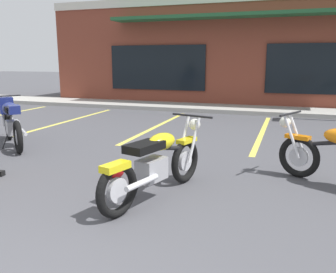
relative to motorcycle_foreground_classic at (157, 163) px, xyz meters
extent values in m
plane|color=#47474C|center=(-0.41, 0.82, -0.46)|extent=(80.00, 80.00, 0.00)
cube|color=#A8A59E|center=(-0.41, 8.39, -0.39)|extent=(22.00, 1.80, 0.14)
cube|color=brown|center=(-0.41, 12.04, 1.55)|extent=(15.04, 5.79, 4.03)
cube|color=black|center=(-3.41, 9.10, 0.99)|extent=(3.85, 0.06, 1.70)
cube|color=black|center=(2.60, 9.10, 0.99)|extent=(3.85, 0.06, 1.70)
cube|color=#235933|center=(-0.41, 8.69, 2.77)|extent=(9.02, 0.90, 0.12)
cube|color=#DBCC4C|center=(-4.53, 4.79, -0.46)|extent=(0.12, 4.80, 0.01)
cube|color=#DBCC4C|center=(-1.78, 4.79, -0.46)|extent=(0.12, 4.80, 0.01)
cube|color=#DBCC4C|center=(0.97, 4.79, -0.46)|extent=(0.12, 4.80, 0.01)
torus|color=black|center=(-0.20, -0.71, -0.14)|extent=(0.27, 0.64, 0.64)
cylinder|color=#B7B7BC|center=(-0.20, -0.71, -0.14)|extent=(0.14, 0.29, 0.29)
torus|color=black|center=(0.19, 0.67, -0.14)|extent=(0.27, 0.64, 0.64)
cylinder|color=#B7B7BC|center=(0.19, 0.67, -0.14)|extent=(0.14, 0.29, 0.29)
cylinder|color=silver|center=(0.13, 0.79, 0.18)|extent=(0.13, 0.32, 0.66)
cylinder|color=silver|center=(0.30, 0.74, 0.18)|extent=(0.13, 0.32, 0.66)
cylinder|color=black|center=(0.24, 0.84, 0.50)|extent=(0.64, 0.21, 0.03)
sphere|color=silver|center=(0.26, 0.92, 0.36)|extent=(0.21, 0.21, 0.17)
cube|color=yellow|center=(0.20, 0.71, 0.16)|extent=(0.23, 0.38, 0.06)
cube|color=#9E9EA3|center=(-0.03, -0.10, -0.06)|extent=(0.34, 0.45, 0.28)
cylinder|color=silver|center=(0.01, -0.49, -0.10)|extent=(0.22, 0.55, 0.07)
cylinder|color=black|center=(0.02, 0.09, 0.18)|extent=(0.31, 0.92, 0.26)
ellipsoid|color=yellow|center=(0.03, 0.11, 0.26)|extent=(0.38, 0.53, 0.22)
cube|color=black|center=(-0.07, -0.23, 0.26)|extent=(0.41, 0.58, 0.10)
cube|color=yellow|center=(-0.21, -0.73, 0.14)|extent=(0.25, 0.39, 0.08)
cylinder|color=black|center=(-0.22, -0.12, -0.32)|extent=(0.14, 0.06, 0.29)
torus|color=black|center=(-3.27, 1.22, -0.14)|extent=(0.55, 0.49, 0.64)
cylinder|color=#B7B7BC|center=(-3.27, 1.22, -0.14)|extent=(0.26, 0.23, 0.29)
torus|color=black|center=(-4.35, 2.16, -0.14)|extent=(0.55, 0.49, 0.64)
cylinder|color=#B7B7BC|center=(-4.35, 2.16, -0.14)|extent=(0.26, 0.23, 0.29)
cylinder|color=silver|center=(-4.49, 2.16, 0.18)|extent=(0.27, 0.25, 0.66)
cylinder|color=silver|center=(-4.37, 2.30, 0.18)|extent=(0.27, 0.25, 0.66)
cylinder|color=black|center=(-4.49, 2.28, 0.50)|extent=(0.46, 0.52, 0.03)
sphere|color=silver|center=(-4.55, 2.33, 0.36)|extent=(0.24, 0.24, 0.17)
cube|color=navy|center=(-4.38, 2.19, 0.16)|extent=(0.36, 0.34, 0.06)
cube|color=#9E9EA3|center=(-3.75, 1.64, -0.06)|extent=(0.46, 0.44, 0.28)
cylinder|color=silver|center=(-3.38, 1.50, -0.10)|extent=(0.46, 0.41, 0.07)
cylinder|color=black|center=(-3.90, 1.77, 0.18)|extent=(0.75, 0.66, 0.26)
ellipsoid|color=navy|center=(-3.93, 1.80, 0.30)|extent=(0.59, 0.57, 0.26)
cube|color=navy|center=(-4.39, 2.20, 0.30)|extent=(0.36, 0.37, 0.36)
cube|color=black|center=(-3.67, 1.57, 0.32)|extent=(0.46, 0.44, 0.10)
cube|color=navy|center=(-3.45, 1.38, 0.36)|extent=(0.37, 0.36, 0.16)
cylinder|color=black|center=(-3.81, 1.46, -0.32)|extent=(0.11, 0.12, 0.29)
torus|color=black|center=(1.75, 1.45, -0.14)|extent=(0.62, 0.37, 0.64)
cylinder|color=#B7B7BC|center=(1.75, 1.45, -0.14)|extent=(0.29, 0.18, 0.29)
cylinder|color=silver|center=(1.62, 1.42, 0.18)|extent=(0.31, 0.18, 0.66)
cylinder|color=silver|center=(1.70, 1.58, 0.18)|extent=(0.31, 0.18, 0.66)
cylinder|color=black|center=(1.59, 1.53, 0.50)|extent=(0.31, 0.61, 0.03)
sphere|color=silver|center=(1.52, 1.57, 0.36)|extent=(0.23, 0.23, 0.17)
cube|color=orange|center=(1.72, 1.47, 0.16)|extent=(0.39, 0.28, 0.06)
sphere|color=#B71414|center=(-0.85, 0.51, -0.33)|extent=(0.26, 0.26, 0.26)
cube|color=black|center=(-0.85, 0.61, -0.34)|extent=(0.18, 0.03, 0.09)
camera|label=1|loc=(1.57, -4.14, 1.29)|focal=38.35mm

